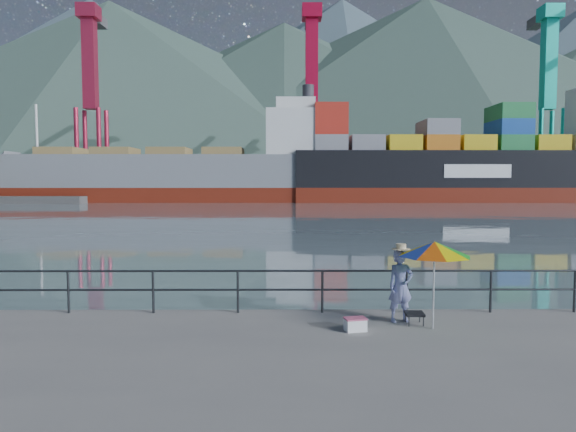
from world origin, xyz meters
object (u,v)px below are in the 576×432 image
object	(u,v)px
bulk_carrier	(197,174)
container_ship	(477,163)
cooler_bag	(355,325)
beach_umbrella	(434,249)
fisherman	(401,286)

from	to	relation	value
bulk_carrier	container_ship	bearing A→B (deg)	-0.83
cooler_bag	container_ship	xyz separation A→B (m)	(28.88, 70.31, 5.76)
beach_umbrella	bulk_carrier	xyz separation A→B (m)	(-17.02, 70.81, 2.38)
beach_umbrella	fisherman	bearing A→B (deg)	135.62
cooler_bag	container_ship	size ratio (longest dim) A/B	0.01
fisherman	cooler_bag	xyz separation A→B (m)	(-1.09, -0.70, -0.68)
bulk_carrier	container_ship	size ratio (longest dim) A/B	1.02
cooler_bag	beach_umbrella	bearing A→B (deg)	-7.65
cooler_bag	fisherman	bearing A→B (deg)	20.13
cooler_bag	bulk_carrier	xyz separation A→B (m)	(-15.36, 70.95, 3.95)
cooler_bag	container_ship	world-z (taller)	container_ship
cooler_bag	bulk_carrier	world-z (taller)	bulk_carrier
fisherman	beach_umbrella	distance (m)	1.20
fisherman	container_ship	world-z (taller)	container_ship
container_ship	bulk_carrier	bearing A→B (deg)	179.17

